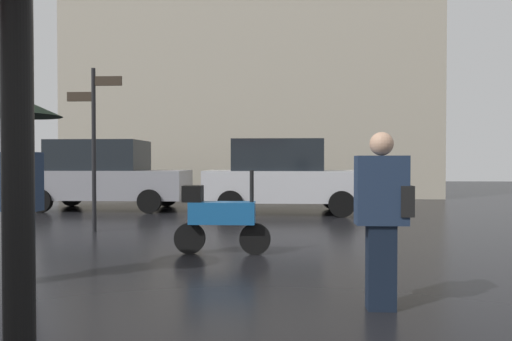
{
  "coord_description": "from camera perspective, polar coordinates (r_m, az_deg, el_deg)",
  "views": [
    {
      "loc": [
        1.13,
        -2.4,
        1.36
      ],
      "look_at": [
        0.76,
        5.11,
        1.22
      ],
      "focal_mm": 32.27,
      "sensor_mm": 36.0,
      "label": 1
    }
  ],
  "objects": [
    {
      "name": "parked_scooter",
      "position": [
        6.8,
        -4.6,
        -5.7
      ],
      "size": [
        1.42,
        0.32,
        1.23
      ],
      "rotation": [
        0.0,
        0.0,
        0.18
      ],
      "color": "black",
      "rests_on": "ground"
    },
    {
      "name": "street_signpost",
      "position": [
        9.5,
        -19.44,
        4.4
      ],
      "size": [
        1.08,
        0.08,
        3.17
      ],
      "color": "black",
      "rests_on": "ground"
    },
    {
      "name": "parked_car_right",
      "position": [
        13.78,
        -18.24,
        -0.51
      ],
      "size": [
        4.54,
        2.04,
        1.96
      ],
      "rotation": [
        0.0,
        0.0,
        3.25
      ],
      "color": "gray",
      "rests_on": "ground"
    },
    {
      "name": "pedestrian_with_bag",
      "position": [
        4.38,
        15.45,
        -4.64
      ],
      "size": [
        0.5,
        0.24,
        1.63
      ],
      "rotation": [
        0.0,
        0.0,
        3.13
      ],
      "color": "black",
      "rests_on": "ground"
    },
    {
      "name": "parked_car_left",
      "position": [
        12.25,
        3.31,
        -0.69
      ],
      "size": [
        4.2,
        2.06,
        1.94
      ],
      "rotation": [
        0.0,
        0.0,
        2.99
      ],
      "color": "silver",
      "rests_on": "ground"
    },
    {
      "name": "pedestrian_with_umbrella",
      "position": [
        5.76,
        -27.44,
        3.19
      ],
      "size": [
        0.94,
        0.94,
        2.08
      ],
      "rotation": [
        0.0,
        0.0,
        2.81
      ],
      "color": "black",
      "rests_on": "ground"
    }
  ]
}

